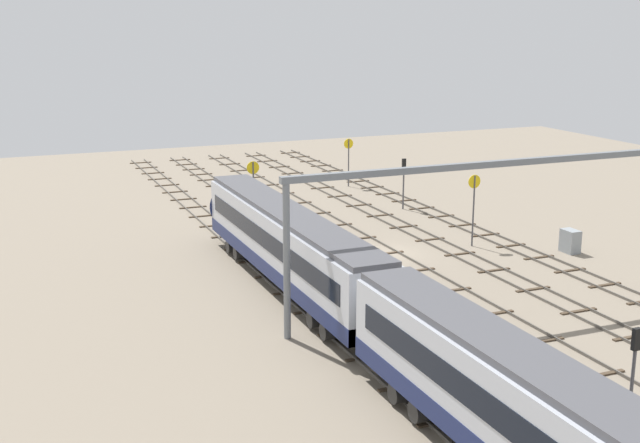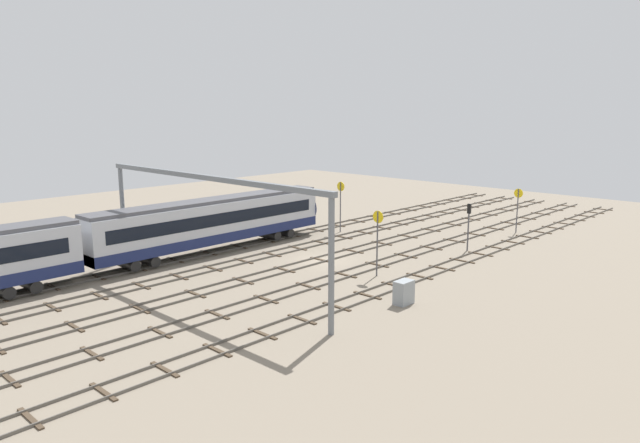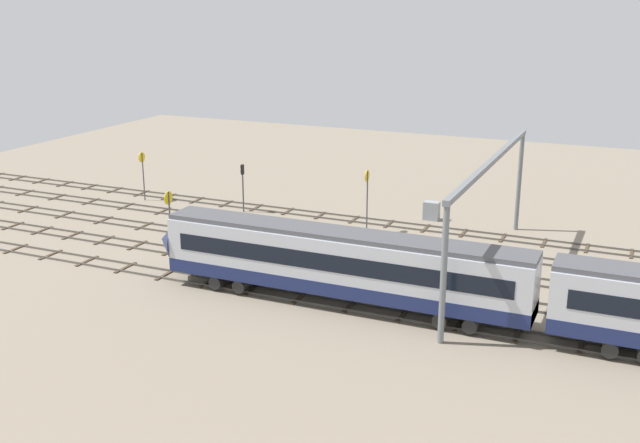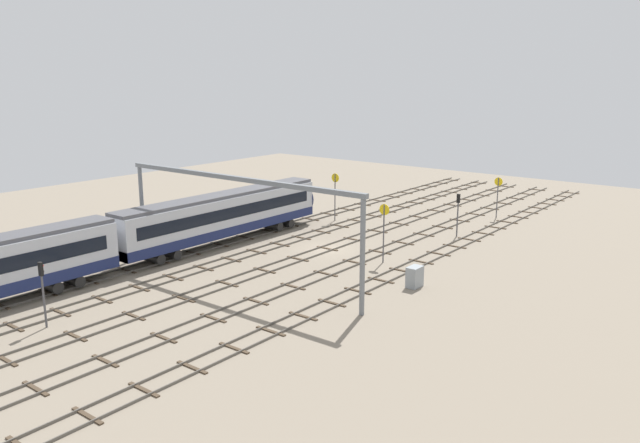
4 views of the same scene
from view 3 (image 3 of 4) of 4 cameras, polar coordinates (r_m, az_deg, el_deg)
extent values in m
plane|color=gray|center=(58.38, 0.78, -2.39)|extent=(107.32, 107.32, 0.00)
cube|color=#59544C|center=(67.10, 4.09, 0.18)|extent=(91.32, 0.07, 0.16)
cube|color=#59544C|center=(65.81, 3.66, -0.14)|extent=(91.32, 0.07, 0.16)
cube|color=#473828|center=(62.83, 22.35, -2.25)|extent=(0.24, 2.40, 0.08)
cube|color=#473828|center=(62.94, 19.40, -1.90)|extent=(0.24, 2.40, 0.08)
cube|color=#473828|center=(63.22, 16.46, -1.55)|extent=(0.24, 2.40, 0.08)
cube|color=#473828|center=(63.66, 13.57, -1.20)|extent=(0.24, 2.40, 0.08)
cube|color=#473828|center=(64.27, 10.72, -0.85)|extent=(0.24, 2.40, 0.08)
cube|color=#473828|center=(65.03, 7.93, -0.51)|extent=(0.24, 2.40, 0.08)
cube|color=#473828|center=(65.95, 5.21, -0.18)|extent=(0.24, 2.40, 0.08)
cube|color=#473828|center=(67.01, 2.57, 0.15)|extent=(0.24, 2.40, 0.08)
cube|color=#473828|center=(68.22, 0.02, 0.46)|extent=(0.24, 2.40, 0.08)
cube|color=#473828|center=(69.55, -2.44, 0.77)|extent=(0.24, 2.40, 0.08)
cube|color=#473828|center=(71.01, -4.80, 1.06)|extent=(0.24, 2.40, 0.08)
cube|color=#473828|center=(72.59, -7.06, 1.33)|extent=(0.24, 2.40, 0.08)
cube|color=#473828|center=(74.28, -9.22, 1.59)|extent=(0.24, 2.40, 0.08)
cube|color=#473828|center=(76.06, -11.29, 1.84)|extent=(0.24, 2.40, 0.08)
cube|color=#473828|center=(77.95, -13.25, 2.07)|extent=(0.24, 2.40, 0.08)
cube|color=#473828|center=(79.92, -15.13, 2.29)|extent=(0.24, 2.40, 0.08)
cube|color=#473828|center=(81.98, -16.91, 2.50)|extent=(0.24, 2.40, 0.08)
cube|color=#473828|center=(84.11, -18.60, 2.69)|extent=(0.24, 2.40, 0.08)
cube|color=#473828|center=(86.31, -20.21, 2.87)|extent=(0.24, 2.40, 0.08)
cube|color=#473828|center=(88.58, -21.74, 3.05)|extent=(0.24, 2.40, 0.08)
cube|color=#59544C|center=(63.00, 2.67, -0.89)|extent=(91.32, 0.07, 0.16)
cube|color=#59544C|center=(61.73, 2.18, -1.26)|extent=(91.32, 0.07, 0.16)
cube|color=#473828|center=(58.57, 19.71, -3.30)|extent=(0.24, 2.40, 0.08)
cube|color=#473828|center=(58.93, 15.70, -2.81)|extent=(0.24, 2.40, 0.08)
cube|color=#473828|center=(59.57, 11.76, -2.31)|extent=(0.24, 2.40, 0.08)
cube|color=#473828|center=(60.50, 7.92, -1.82)|extent=(0.24, 2.40, 0.08)
cube|color=#473828|center=(61.69, 4.22, -1.34)|extent=(0.24, 2.40, 0.08)
cube|color=#473828|center=(63.13, 0.68, -0.88)|extent=(0.24, 2.40, 0.08)
cube|color=#473828|center=(64.81, -2.69, -0.43)|extent=(0.24, 2.40, 0.08)
cube|color=#473828|center=(66.70, -5.89, 0.00)|extent=(0.24, 2.40, 0.08)
cube|color=#473828|center=(68.79, -8.89, 0.40)|extent=(0.24, 2.40, 0.08)
cube|color=#473828|center=(71.06, -11.72, 0.77)|extent=(0.24, 2.40, 0.08)
cube|color=#473828|center=(73.50, -14.36, 1.12)|extent=(0.24, 2.40, 0.08)
cube|color=#473828|center=(76.08, -16.82, 1.45)|extent=(0.24, 2.40, 0.08)
cube|color=#473828|center=(78.80, -19.13, 1.75)|extent=(0.24, 2.40, 0.08)
cube|color=#473828|center=(81.64, -21.27, 2.02)|extent=(0.24, 2.40, 0.08)
cube|color=#59544C|center=(58.98, 1.05, -2.11)|extent=(91.32, 0.07, 0.16)
cube|color=#59544C|center=(57.73, 0.50, -2.53)|extent=(91.32, 0.07, 0.16)
cube|color=#473828|center=(54.19, 22.51, -5.20)|extent=(0.24, 2.40, 0.08)
cube|color=#473828|center=(54.36, 17.94, -4.65)|extent=(0.24, 2.40, 0.08)
cube|color=#473828|center=(54.87, 13.43, -4.08)|extent=(0.24, 2.40, 0.08)
cube|color=#473828|center=(55.72, 9.04, -3.50)|extent=(0.24, 2.40, 0.08)
cube|color=#473828|center=(56.89, 4.81, -2.92)|extent=(0.24, 2.40, 0.08)
cube|color=#473828|center=(58.36, 0.78, -2.35)|extent=(0.24, 2.40, 0.08)
cube|color=#473828|center=(60.12, -3.04, -1.80)|extent=(0.24, 2.40, 0.08)
cube|color=#473828|center=(62.12, -6.62, -1.28)|extent=(0.24, 2.40, 0.08)
cube|color=#473828|center=(64.36, -9.96, -0.79)|extent=(0.24, 2.40, 0.08)
cube|color=#473828|center=(66.81, -13.07, -0.33)|extent=(0.24, 2.40, 0.08)
cube|color=#473828|center=(69.44, -15.95, 0.10)|extent=(0.24, 2.40, 0.08)
cube|color=#473828|center=(72.24, -18.61, 0.50)|extent=(0.24, 2.40, 0.08)
cube|color=#473828|center=(75.19, -21.07, 0.86)|extent=(0.24, 2.40, 0.08)
cube|color=#59544C|center=(55.04, -0.80, -3.50)|extent=(91.32, 0.07, 0.16)
cube|color=#59544C|center=(53.82, -1.45, -3.98)|extent=(91.32, 0.07, 0.16)
cube|color=#473828|center=(49.94, 21.68, -6.95)|extent=(0.24, 2.40, 0.08)
cube|color=#473828|center=(50.08, 17.95, -6.49)|extent=(0.24, 2.40, 0.08)
cube|color=#473828|center=(50.42, 14.26, -6.02)|extent=(0.24, 2.40, 0.08)
cube|color=#473828|center=(50.98, 10.64, -5.52)|extent=(0.24, 2.40, 0.08)
cube|color=#473828|center=(51.74, 7.12, -5.02)|extent=(0.24, 2.40, 0.08)
cube|color=#473828|center=(52.68, 3.72, -4.52)|extent=(0.24, 2.40, 0.08)
cube|color=#473828|center=(53.81, 0.46, -4.02)|extent=(0.24, 2.40, 0.08)
cube|color=#473828|center=(55.11, -2.66, -3.53)|extent=(0.24, 2.40, 0.08)
cube|color=#473828|center=(56.57, -5.62, -3.06)|extent=(0.24, 2.40, 0.08)
cube|color=#473828|center=(58.17, -8.43, -2.60)|extent=(0.24, 2.40, 0.08)
cube|color=#473828|center=(59.91, -11.07, -2.17)|extent=(0.24, 2.40, 0.08)
cube|color=#473828|center=(61.77, -13.56, -1.75)|extent=(0.24, 2.40, 0.08)
cube|color=#473828|center=(63.74, -15.90, -1.36)|extent=(0.24, 2.40, 0.08)
cube|color=#473828|center=(65.82, -18.09, -0.98)|extent=(0.24, 2.40, 0.08)
cube|color=#473828|center=(67.99, -20.15, -0.64)|extent=(0.24, 2.40, 0.08)
cube|color=#473828|center=(70.24, -22.08, -0.31)|extent=(0.24, 2.40, 0.08)
cube|color=#59544C|center=(51.20, -2.95, -5.10)|extent=(91.32, 0.07, 0.16)
cube|color=#59544C|center=(50.02, -3.69, -5.65)|extent=(91.32, 0.07, 0.16)
cube|color=#473828|center=(45.80, 19.00, -8.81)|extent=(0.24, 2.40, 0.08)
cube|color=#473828|center=(46.12, 14.63, -8.24)|extent=(0.24, 2.40, 0.08)
cube|color=#473828|center=(46.70, 10.36, -7.63)|extent=(0.24, 2.40, 0.08)
cube|color=#473828|center=(47.53, 6.22, -7.00)|extent=(0.24, 2.40, 0.08)
cube|color=#473828|center=(48.60, 2.25, -6.36)|extent=(0.24, 2.40, 0.08)
cube|color=#473828|center=(49.89, -1.51, -5.73)|extent=(0.24, 2.40, 0.08)
cube|color=#473828|center=(51.40, -5.07, -5.11)|extent=(0.24, 2.40, 0.08)
cube|color=#473828|center=(53.09, -8.40, -4.50)|extent=(0.24, 2.40, 0.08)
cube|color=#473828|center=(54.96, -11.51, -3.92)|extent=(0.24, 2.40, 0.08)
cube|color=#473828|center=(56.98, -14.41, -3.37)|extent=(0.24, 2.40, 0.08)
cube|color=#473828|center=(59.14, -17.09, -2.86)|extent=(0.24, 2.40, 0.08)
cube|color=#473828|center=(61.43, -19.58, -2.37)|extent=(0.24, 2.40, 0.08)
cube|color=#473828|center=(63.82, -21.89, -1.92)|extent=(0.24, 2.40, 0.08)
cube|color=#B7BCC6|center=(47.78, 1.61, -3.14)|extent=(24.00, 2.90, 3.60)
cube|color=navy|center=(48.26, 1.60, -4.64)|extent=(24.00, 2.94, 0.90)
cube|color=#4C4C51|center=(47.16, 1.63, -0.90)|extent=(24.00, 2.50, 0.30)
cube|color=black|center=(48.92, 2.27, -2.13)|extent=(22.00, 0.04, 1.10)
cube|color=black|center=(46.37, 0.93, -3.19)|extent=(22.00, 0.04, 1.10)
cylinder|color=black|center=(46.29, 11.54, -7.15)|extent=(0.90, 2.70, 0.90)
cylinder|color=black|center=(46.65, 9.37, -6.84)|extent=(0.90, 2.70, 0.90)
cylinder|color=black|center=(51.36, -5.44, -4.45)|extent=(0.90, 2.70, 0.90)
cylinder|color=black|center=(52.22, -7.17, -4.15)|extent=(0.90, 2.70, 0.90)
cylinder|color=black|center=(45.52, 21.04, -8.40)|extent=(0.90, 2.70, 0.90)
cone|color=navy|center=(53.75, -11.11, -1.39)|extent=(1.60, 3.24, 3.24)
cylinder|color=slate|center=(65.31, 14.72, 2.82)|extent=(0.36, 0.36, 8.11)
cylinder|color=slate|center=(42.79, 9.26, -4.05)|extent=(0.36, 0.36, 8.11)
cube|color=slate|center=(52.88, 12.84, 4.50)|extent=(0.40, 24.53, 0.35)
cylinder|color=#4C4C51|center=(56.78, -11.16, -0.43)|extent=(0.12, 0.12, 5.34)
cylinder|color=yellow|center=(56.20, -11.32, 1.74)|extent=(0.05, 0.99, 0.99)
cube|color=black|center=(56.22, -11.35, 1.75)|extent=(0.02, 0.45, 0.12)
cylinder|color=#4C4C51|center=(63.26, 3.56, 1.53)|extent=(0.12, 0.12, 5.18)
cylinder|color=yellow|center=(62.75, 3.56, 3.44)|extent=(0.05, 0.97, 0.97)
cube|color=black|center=(62.76, 3.53, 3.44)|extent=(0.02, 0.44, 0.12)
cylinder|color=#4C4C51|center=(74.87, -13.12, 3.30)|extent=(0.12, 0.12, 4.65)
cylinder|color=yellow|center=(74.50, -13.24, 4.71)|extent=(0.05, 0.96, 0.96)
cube|color=black|center=(74.52, -13.25, 4.72)|extent=(0.02, 0.43, 0.12)
cylinder|color=#4C4C51|center=(69.43, -5.79, 2.13)|extent=(0.14, 0.14, 3.51)
cube|color=black|center=(68.92, -5.85, 3.91)|extent=(0.20, 0.32, 0.90)
sphere|color=red|center=(68.93, -5.93, 4.08)|extent=(0.20, 0.20, 0.20)
sphere|color=#262626|center=(69.02, -5.92, 3.75)|extent=(0.20, 0.20, 0.20)
cube|color=gray|center=(67.54, 8.37, 0.80)|extent=(1.36, 0.88, 1.63)
cube|color=#333333|center=(67.65, 7.82, 1.07)|extent=(0.02, 0.62, 0.24)
camera|label=1|loc=(37.41, 70.52, 0.89)|focal=45.93mm
camera|label=2|loc=(85.81, 33.87, 9.85)|focal=32.68mm
camera|label=4|loc=(88.88, 40.41, 10.80)|focal=35.31mm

